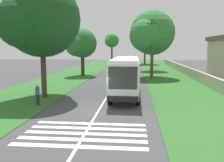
{
  "coord_description": "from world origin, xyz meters",
  "views": [
    {
      "loc": [
        -18.64,
        -2.74,
        4.68
      ],
      "look_at": [
        4.06,
        -0.54,
        1.6
      ],
      "focal_mm": 39.15,
      "sensor_mm": 36.0,
      "label": 1
    }
  ],
  "objects_px": {
    "roadside_tree_right_2": "(151,38)",
    "pedestrian": "(38,95)",
    "roadside_tree_right_0": "(151,34)",
    "roadside_tree_right_1": "(145,40)",
    "roadside_tree_left_0": "(41,21)",
    "trailing_car_2": "(118,65)",
    "trailing_minibus_0": "(133,60)",
    "utility_pole": "(151,49)",
    "trailing_car_1": "(131,68)",
    "roadside_tree_left_1": "(81,44)",
    "coach_bus": "(126,74)",
    "trailing_car_0": "(130,72)",
    "roadside_tree_left_2": "(112,41)"
  },
  "relations": [
    {
      "from": "trailing_car_1",
      "to": "trailing_minibus_0",
      "type": "distance_m",
      "value": 14.86
    },
    {
      "from": "utility_pole",
      "to": "trailing_car_0",
      "type": "bearing_deg",
      "value": 28.75
    },
    {
      "from": "trailing_car_2",
      "to": "roadside_tree_right_2",
      "type": "xyz_separation_m",
      "value": [
        -6.55,
        -7.37,
        6.11
      ]
    },
    {
      "from": "trailing_car_2",
      "to": "roadside_tree_left_2",
      "type": "height_order",
      "value": "roadside_tree_left_2"
    },
    {
      "from": "coach_bus",
      "to": "utility_pole",
      "type": "height_order",
      "value": "utility_pole"
    },
    {
      "from": "trailing_car_2",
      "to": "roadside_tree_left_2",
      "type": "relative_size",
      "value": 0.46
    },
    {
      "from": "roadside_tree_right_2",
      "to": "pedestrian",
      "type": "xyz_separation_m",
      "value": [
        -32.3,
        11.09,
        -5.87
      ]
    },
    {
      "from": "trailing_car_1",
      "to": "coach_bus",
      "type": "bearing_deg",
      "value": -179.87
    },
    {
      "from": "roadside_tree_right_0",
      "to": "trailing_car_2",
      "type": "bearing_deg",
      "value": 19.63
    },
    {
      "from": "coach_bus",
      "to": "roadside_tree_left_2",
      "type": "xyz_separation_m",
      "value": [
        56.12,
        6.95,
        4.83
      ]
    },
    {
      "from": "roadside_tree_right_2",
      "to": "trailing_car_0",
      "type": "bearing_deg",
      "value": 156.54
    },
    {
      "from": "coach_bus",
      "to": "roadside_tree_right_1",
      "type": "distance_m",
      "value": 48.77
    },
    {
      "from": "trailing_car_0",
      "to": "coach_bus",
      "type": "bearing_deg",
      "value": -179.83
    },
    {
      "from": "roadside_tree_right_0",
      "to": "utility_pole",
      "type": "relative_size",
      "value": 1.22
    },
    {
      "from": "trailing_car_0",
      "to": "utility_pole",
      "type": "xyz_separation_m",
      "value": [
        -5.9,
        -3.24,
        3.86
      ]
    },
    {
      "from": "trailing_minibus_0",
      "to": "roadside_tree_right_0",
      "type": "bearing_deg",
      "value": -173.28
    },
    {
      "from": "trailing_car_1",
      "to": "roadside_tree_left_1",
      "type": "bearing_deg",
      "value": 139.32
    },
    {
      "from": "trailing_car_1",
      "to": "roadside_tree_right_1",
      "type": "xyz_separation_m",
      "value": [
        22.04,
        -3.48,
        6.38
      ]
    },
    {
      "from": "roadside_tree_right_0",
      "to": "pedestrian",
      "type": "height_order",
      "value": "roadside_tree_right_0"
    },
    {
      "from": "roadside_tree_right_2",
      "to": "utility_pole",
      "type": "bearing_deg",
      "value": 176.75
    },
    {
      "from": "roadside_tree_left_0",
      "to": "roadside_tree_right_2",
      "type": "relative_size",
      "value": 1.13
    },
    {
      "from": "trailing_car_2",
      "to": "roadside_tree_left_0",
      "type": "distance_m",
      "value": 36.44
    },
    {
      "from": "coach_bus",
      "to": "roadside_tree_left_0",
      "type": "relative_size",
      "value": 1.03
    },
    {
      "from": "trailing_car_1",
      "to": "roadside_tree_left_0",
      "type": "height_order",
      "value": "roadside_tree_left_0"
    },
    {
      "from": "trailing_minibus_0",
      "to": "roadside_tree_left_0",
      "type": "xyz_separation_m",
      "value": [
        -42.68,
        8.05,
        5.59
      ]
    },
    {
      "from": "coach_bus",
      "to": "roadside_tree_right_0",
      "type": "relative_size",
      "value": 1.06
    },
    {
      "from": "trailing_car_2",
      "to": "utility_pole",
      "type": "bearing_deg",
      "value": -163.5
    },
    {
      "from": "trailing_car_1",
      "to": "trailing_car_2",
      "type": "xyz_separation_m",
      "value": [
        7.74,
        3.26,
        0.0
      ]
    },
    {
      "from": "roadside_tree_right_0",
      "to": "utility_pole",
      "type": "bearing_deg",
      "value": 178.63
    },
    {
      "from": "coach_bus",
      "to": "roadside_tree_right_0",
      "type": "xyz_separation_m",
      "value": [
        15.64,
        -3.27,
        4.75
      ]
    },
    {
      "from": "trailing_car_2",
      "to": "trailing_car_1",
      "type": "bearing_deg",
      "value": -157.19
    },
    {
      "from": "trailing_car_0",
      "to": "trailing_car_1",
      "type": "relative_size",
      "value": 1.0
    },
    {
      "from": "roadside_tree_left_0",
      "to": "trailing_car_2",
      "type": "bearing_deg",
      "value": -7.17
    },
    {
      "from": "trailing_minibus_0",
      "to": "roadside_tree_right_1",
      "type": "height_order",
      "value": "roadside_tree_right_1"
    },
    {
      "from": "trailing_car_0",
      "to": "roadside_tree_left_1",
      "type": "distance_m",
      "value": 9.4
    },
    {
      "from": "roadside_tree_left_0",
      "to": "utility_pole",
      "type": "distance_m",
      "value": 17.71
    },
    {
      "from": "roadside_tree_right_0",
      "to": "roadside_tree_right_1",
      "type": "bearing_deg",
      "value": -0.26
    },
    {
      "from": "roadside_tree_left_1",
      "to": "roadside_tree_left_0",
      "type": "bearing_deg",
      "value": -178.88
    },
    {
      "from": "trailing_minibus_0",
      "to": "utility_pole",
      "type": "relative_size",
      "value": 0.69
    },
    {
      "from": "trailing_minibus_0",
      "to": "roadside_tree_right_2",
      "type": "height_order",
      "value": "roadside_tree_right_2"
    },
    {
      "from": "roadside_tree_right_2",
      "to": "utility_pole",
      "type": "relative_size",
      "value": 1.1
    },
    {
      "from": "pedestrian",
      "to": "roadside_tree_right_1",
      "type": "bearing_deg",
      "value": -11.13
    },
    {
      "from": "coach_bus",
      "to": "roadside_tree_left_0",
      "type": "height_order",
      "value": "roadside_tree_left_0"
    },
    {
      "from": "roadside_tree_left_1",
      "to": "trailing_car_0",
      "type": "bearing_deg",
      "value": -82.06
    },
    {
      "from": "trailing_car_0",
      "to": "roadside_tree_right_0",
      "type": "bearing_deg",
      "value": -126.12
    },
    {
      "from": "trailing_car_1",
      "to": "roadside_tree_right_1",
      "type": "distance_m",
      "value": 23.21
    },
    {
      "from": "roadside_tree_right_0",
      "to": "roadside_tree_right_1",
      "type": "distance_m",
      "value": 32.75
    },
    {
      "from": "trailing_car_2",
      "to": "roadside_tree_left_0",
      "type": "height_order",
      "value": "roadside_tree_left_0"
    },
    {
      "from": "roadside_tree_right_0",
      "to": "pedestrian",
      "type": "xyz_separation_m",
      "value": [
        -20.4,
        10.3,
        -5.99
      ]
    },
    {
      "from": "roadside_tree_right_1",
      "to": "utility_pole",
      "type": "bearing_deg",
      "value": 179.63
    }
  ]
}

